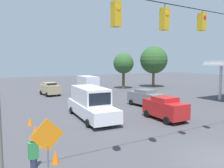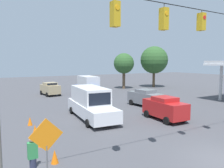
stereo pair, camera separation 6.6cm
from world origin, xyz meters
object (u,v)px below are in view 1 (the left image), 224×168
at_px(sedan_grey_oncoming_far, 145,97).
at_px(pedestrian, 34,157).
at_px(traffic_cone_nearest, 55,157).
at_px(traffic_cone_fourth, 30,121).
at_px(box_truck_white_withflow_mid, 91,103).
at_px(work_zone_sign, 47,141).
at_px(traffic_cone_third, 35,130).
at_px(tree_horizon_right, 124,64).
at_px(traffic_cone_second, 42,141).
at_px(tree_horizon_left, 154,60).
at_px(sedan_red_crossing_near, 165,108).
at_px(box_truck_blue_oncoming_deep, 87,86).
at_px(overhead_signal_span, 200,51).
at_px(sedan_tan_withflow_deep, 50,89).

bearing_deg(sedan_grey_oncoming_far, pedestrian, 34.81).
height_order(traffic_cone_nearest, traffic_cone_fourth, same).
distance_m(box_truck_white_withflow_mid, work_zone_sign, 11.00).
xyz_separation_m(traffic_cone_third, tree_horizon_right, (-19.38, -18.59, 4.27)).
bearing_deg(traffic_cone_second, traffic_cone_third, -92.58).
relative_size(traffic_cone_third, work_zone_sign, 0.24).
bearing_deg(tree_horizon_left, traffic_cone_second, 37.73).
relative_size(traffic_cone_nearest, tree_horizon_left, 0.09).
xyz_separation_m(sedan_grey_oncoming_far, traffic_cone_second, (12.62, 6.09, -0.65)).
distance_m(sedan_red_crossing_near, traffic_cone_second, 10.50).
bearing_deg(work_zone_sign, traffic_cone_fourth, -95.84).
bearing_deg(sedan_red_crossing_near, pedestrian, 20.29).
height_order(box_truck_white_withflow_mid, box_truck_blue_oncoming_deep, box_truck_blue_oncoming_deep).
bearing_deg(work_zone_sign, box_truck_blue_oncoming_deep, -117.50).
relative_size(overhead_signal_span, box_truck_white_withflow_mid, 2.59).
bearing_deg(sedan_tan_withflow_deep, sedan_grey_oncoming_far, 117.52).
bearing_deg(overhead_signal_span, pedestrian, -9.59).
bearing_deg(box_truck_blue_oncoming_deep, traffic_cone_nearest, 61.89).
xyz_separation_m(sedan_red_crossing_near, sedan_tan_withflow_deep, (4.87, -18.79, -0.03)).
bearing_deg(sedan_grey_oncoming_far, traffic_cone_third, 16.61).
xyz_separation_m(traffic_cone_nearest, pedestrian, (1.16, 0.92, 0.61)).
height_order(sedan_red_crossing_near, traffic_cone_second, sedan_red_crossing_near).
bearing_deg(box_truck_white_withflow_mid, work_zone_sign, 56.80).
xyz_separation_m(box_truck_white_withflow_mid, tree_horizon_left, (-20.66, -15.53, 3.94)).
xyz_separation_m(sedan_red_crossing_near, pedestrian, (11.52, 4.26, -0.08)).
xyz_separation_m(sedan_tan_withflow_deep, tree_horizon_left, (-20.33, -0.42, 4.30)).
distance_m(overhead_signal_span, box_truck_blue_oncoming_deep, 21.97).
bearing_deg(box_truck_white_withflow_mid, box_truck_blue_oncoming_deep, -112.70).
distance_m(overhead_signal_span, sedan_tan_withflow_deep, 24.95).
height_order(overhead_signal_span, sedan_tan_withflow_deep, overhead_signal_span).
bearing_deg(sedan_grey_oncoming_far, sedan_tan_withflow_deep, -62.48).
relative_size(overhead_signal_span, tree_horizon_right, 3.03).
relative_size(box_truck_white_withflow_mid, pedestrian, 4.12).
xyz_separation_m(sedan_tan_withflow_deep, tree_horizon_right, (-13.91, -1.33, 3.62)).
distance_m(traffic_cone_nearest, tree_horizon_left, 34.63).
bearing_deg(tree_horizon_left, tree_horizon_right, -8.01).
bearing_deg(pedestrian, sedan_red_crossing_near, -159.71).
height_order(traffic_cone_nearest, traffic_cone_third, same).
xyz_separation_m(sedan_grey_oncoming_far, traffic_cone_third, (12.52, 3.73, -0.65)).
relative_size(sedan_grey_oncoming_far, traffic_cone_nearest, 6.54).
bearing_deg(traffic_cone_second, sedan_red_crossing_near, -175.47).
xyz_separation_m(sedan_grey_oncoming_far, box_truck_blue_oncoming_deep, (2.35, -10.45, 0.42)).
bearing_deg(sedan_red_crossing_near, sedan_grey_oncoming_far, -112.46).
bearing_deg(traffic_cone_third, box_truck_blue_oncoming_deep, -125.63).
distance_m(sedan_red_crossing_near, pedestrian, 12.28).
bearing_deg(work_zone_sign, tree_horizon_left, -137.18).
relative_size(box_truck_white_withflow_mid, traffic_cone_second, 11.27).
bearing_deg(traffic_cone_fourth, traffic_cone_second, 87.66).
bearing_deg(overhead_signal_span, traffic_cone_nearest, -17.81).
bearing_deg(box_truck_blue_oncoming_deep, traffic_cone_second, 58.16).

